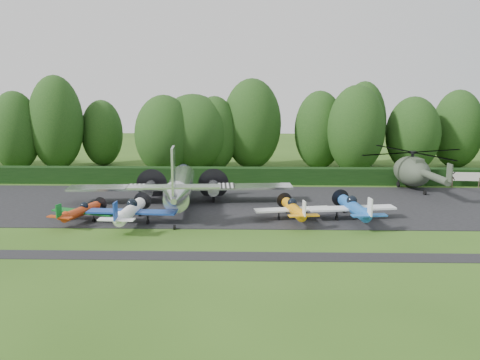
{
  "coord_description": "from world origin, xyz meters",
  "views": [
    {
      "loc": [
        3.76,
        -43.16,
        12.91
      ],
      "look_at": [
        2.38,
        10.49,
        2.5
      ],
      "focal_mm": 40.0,
      "sensor_mm": 36.0,
      "label": 1
    }
  ],
  "objects_px": {
    "light_plane_red": "(81,211)",
    "sign_board": "(466,177)",
    "transport_plane": "(180,186)",
    "light_plane_orange": "(294,209)",
    "light_plane_blue": "(354,207)",
    "helicopter": "(412,169)",
    "light_plane_white": "(130,211)"
  },
  "relations": [
    {
      "from": "sign_board",
      "to": "transport_plane",
      "type": "bearing_deg",
      "value": -167.27
    },
    {
      "from": "transport_plane",
      "to": "helicopter",
      "type": "distance_m",
      "value": 27.46
    },
    {
      "from": "light_plane_blue",
      "to": "helicopter",
      "type": "xyz_separation_m",
      "value": [
        9.34,
        14.53,
        1.1
      ]
    },
    {
      "from": "light_plane_red",
      "to": "light_plane_blue",
      "type": "xyz_separation_m",
      "value": [
        24.64,
        0.89,
        0.29
      ]
    },
    {
      "from": "transport_plane",
      "to": "light_plane_white",
      "type": "xyz_separation_m",
      "value": [
        -3.44,
        -7.11,
        -0.78
      ]
    },
    {
      "from": "light_plane_red",
      "to": "transport_plane",
      "type": "bearing_deg",
      "value": 19.7
    },
    {
      "from": "transport_plane",
      "to": "light_plane_orange",
      "type": "xyz_separation_m",
      "value": [
        11.08,
        -5.27,
        -0.94
      ]
    },
    {
      "from": "transport_plane",
      "to": "light_plane_orange",
      "type": "bearing_deg",
      "value": -21.19
    },
    {
      "from": "light_plane_red",
      "to": "helicopter",
      "type": "height_order",
      "value": "helicopter"
    },
    {
      "from": "light_plane_white",
      "to": "sign_board",
      "type": "bearing_deg",
      "value": 21.75
    },
    {
      "from": "light_plane_red",
      "to": "light_plane_blue",
      "type": "bearing_deg",
      "value": -15.57
    },
    {
      "from": "helicopter",
      "to": "sign_board",
      "type": "bearing_deg",
      "value": 15.27
    },
    {
      "from": "light_plane_orange",
      "to": "sign_board",
      "type": "distance_m",
      "value": 26.36
    },
    {
      "from": "transport_plane",
      "to": "light_plane_orange",
      "type": "relative_size",
      "value": 3.13
    },
    {
      "from": "light_plane_red",
      "to": "light_plane_white",
      "type": "height_order",
      "value": "light_plane_white"
    },
    {
      "from": "transport_plane",
      "to": "sign_board",
      "type": "bearing_deg",
      "value": 21.47
    },
    {
      "from": "light_plane_white",
      "to": "light_plane_orange",
      "type": "distance_m",
      "value": 14.64
    },
    {
      "from": "light_plane_white",
      "to": "sign_board",
      "type": "distance_m",
      "value": 39.85
    },
    {
      "from": "light_plane_red",
      "to": "helicopter",
      "type": "xyz_separation_m",
      "value": [
        33.99,
        15.42,
        1.38
      ]
    },
    {
      "from": "light_plane_blue",
      "to": "sign_board",
      "type": "bearing_deg",
      "value": 52.41
    },
    {
      "from": "light_plane_orange",
      "to": "transport_plane",
      "type": "bearing_deg",
      "value": 165.1
    },
    {
      "from": "light_plane_blue",
      "to": "transport_plane",
      "type": "bearing_deg",
      "value": 170.72
    },
    {
      "from": "light_plane_white",
      "to": "light_plane_blue",
      "type": "relative_size",
      "value": 1.0
    },
    {
      "from": "light_plane_white",
      "to": "helicopter",
      "type": "xyz_separation_m",
      "value": [
        29.3,
        16.34,
        1.1
      ]
    },
    {
      "from": "sign_board",
      "to": "helicopter",
      "type": "bearing_deg",
      "value": -177.2
    },
    {
      "from": "light_plane_red",
      "to": "sign_board",
      "type": "relative_size",
      "value": 2.01
    },
    {
      "from": "light_plane_orange",
      "to": "light_plane_white",
      "type": "bearing_deg",
      "value": -162.23
    },
    {
      "from": "light_plane_red",
      "to": "light_plane_orange",
      "type": "bearing_deg",
      "value": -14.89
    },
    {
      "from": "light_plane_red",
      "to": "sign_board",
      "type": "height_order",
      "value": "light_plane_red"
    },
    {
      "from": "light_plane_white",
      "to": "light_plane_blue",
      "type": "xyz_separation_m",
      "value": [
        19.96,
        1.81,
        0.0
      ]
    },
    {
      "from": "light_plane_white",
      "to": "sign_board",
      "type": "height_order",
      "value": "light_plane_white"
    },
    {
      "from": "light_plane_blue",
      "to": "light_plane_white",
      "type": "bearing_deg",
      "value": -166.31
    }
  ]
}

